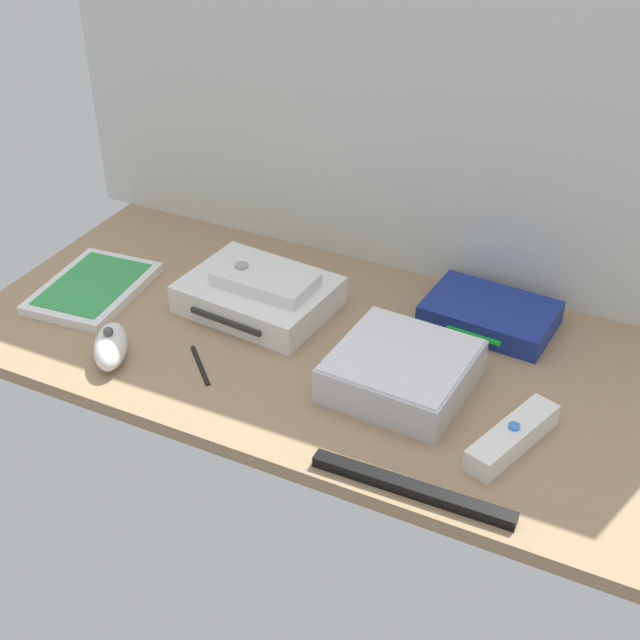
% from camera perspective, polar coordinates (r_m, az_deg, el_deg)
% --- Properties ---
extents(ground_plane, '(1.00, 0.48, 0.02)m').
position_cam_1_polar(ground_plane, '(1.24, 0.00, -1.92)').
color(ground_plane, '#9E7F5B').
rests_on(ground_plane, ground).
extents(back_wall, '(1.10, 0.01, 0.64)m').
position_cam_1_polar(back_wall, '(1.29, 5.00, 15.99)').
color(back_wall, silver).
rests_on(back_wall, ground).
extents(game_console, '(0.22, 0.18, 0.04)m').
position_cam_1_polar(game_console, '(1.30, -3.98, 1.63)').
color(game_console, white).
rests_on(game_console, ground_plane).
extents(mini_computer, '(0.18, 0.18, 0.05)m').
position_cam_1_polar(mini_computer, '(1.15, 5.29, -3.26)').
color(mini_computer, silver).
rests_on(mini_computer, ground_plane).
extents(game_case, '(0.15, 0.20, 0.02)m').
position_cam_1_polar(game_case, '(1.39, -14.46, 2.03)').
color(game_case, white).
rests_on(game_case, ground_plane).
extents(network_router, '(0.19, 0.13, 0.03)m').
position_cam_1_polar(network_router, '(1.29, 10.92, 0.36)').
color(network_router, navy).
rests_on(network_router, ground_plane).
extents(remote_wand, '(0.08, 0.15, 0.03)m').
position_cam_1_polar(remote_wand, '(1.08, 12.33, -7.41)').
color(remote_wand, white).
rests_on(remote_wand, ground_plane).
extents(remote_nunchuk, '(0.09, 0.11, 0.05)m').
position_cam_1_polar(remote_nunchuk, '(1.23, -13.38, -1.65)').
color(remote_nunchuk, white).
rests_on(remote_nunchuk, ground_plane).
extents(remote_classic_pad, '(0.15, 0.09, 0.02)m').
position_cam_1_polar(remote_classic_pad, '(1.28, -3.57, 2.63)').
color(remote_classic_pad, white).
rests_on(remote_classic_pad, game_console).
extents(sensor_bar, '(0.24, 0.02, 0.01)m').
position_cam_1_polar(sensor_bar, '(1.01, 5.96, -10.79)').
color(sensor_bar, black).
rests_on(sensor_bar, ground_plane).
extents(stylus_pen, '(0.07, 0.07, 0.01)m').
position_cam_1_polar(stylus_pen, '(1.20, -7.75, -2.84)').
color(stylus_pen, black).
rests_on(stylus_pen, ground_plane).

